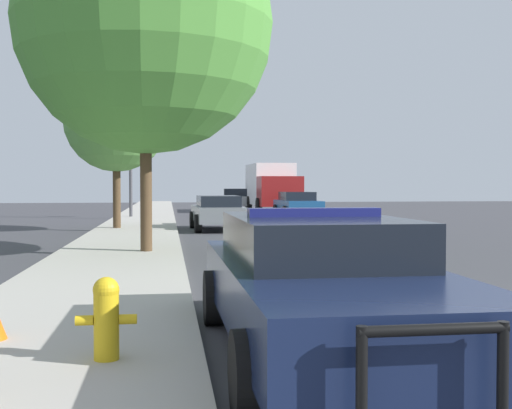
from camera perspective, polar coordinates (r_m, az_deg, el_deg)
The scene contains 11 objects.
ground_plane at distance 8.21m, azimuth 21.45°, elevation -10.53°, with size 110.00×110.00×0.00m, color #3D3D42.
sidewalk_left at distance 7.27m, azimuth -17.16°, elevation -11.55°, with size 3.00×110.00×0.13m.
police_car at distance 6.58m, azimuth 5.60°, elevation -6.78°, with size 2.15×5.41×1.49m.
fire_hydrant at distance 6.10m, azimuth -13.16°, elevation -9.59°, with size 0.55×0.24×0.76m.
traffic_light at distance 32.62m, azimuth -8.91°, elevation 5.04°, with size 3.14×0.35×4.93m.
car_background_oncoming at distance 32.44m, azimuth 3.72°, elevation 0.02°, with size 2.05×3.97×1.36m.
car_background_distant at distance 43.46m, azimuth -1.85°, elevation 0.51°, with size 2.24×4.59×1.45m.
car_background_midblock at distance 24.30m, azimuth -3.41°, elevation -0.63°, with size 2.04×4.02×1.31m.
box_truck at distance 39.58m, azimuth 1.39°, elevation 1.65°, with size 2.67×7.78×3.00m.
tree_sidewalk_near at distance 16.08m, azimuth -9.82°, elevation 15.37°, with size 6.12×6.12×8.45m.
tree_sidewalk_mid at distance 24.28m, azimuth -12.32°, elevation 7.36°, with size 3.83×3.83×5.90m.
Camera 1 is at (-3.94, -6.98, 1.73)m, focal length 45.00 mm.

